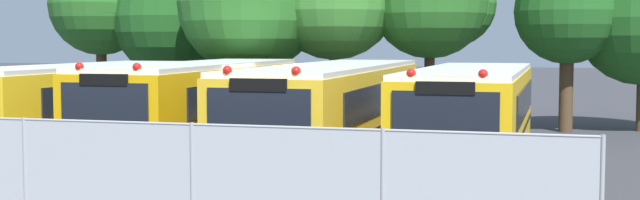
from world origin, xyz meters
TOP-DOWN VIEW (x-y plane):
  - ground_plane at (0.00, 0.00)m, footprint 160.00×160.00m
  - school_bus_0 at (-5.46, 0.02)m, footprint 2.48×9.85m
  - school_bus_1 at (-1.88, 0.14)m, footprint 2.72×10.37m
  - school_bus_2 at (1.80, 0.14)m, footprint 2.70×11.65m
  - school_bus_3 at (5.27, 0.02)m, footprint 2.54×9.81m
  - tree_0 at (-10.39, 9.59)m, footprint 4.11×4.11m
  - tree_1 at (-7.52, 10.13)m, footprint 4.79×4.79m
  - tree_2 at (-3.19, 7.43)m, footprint 5.04×5.04m
  - tree_4 at (3.14, 8.92)m, footprint 4.36×4.20m
  - tree_5 at (7.48, 9.23)m, footprint 3.57×3.57m
  - chainlink_fence at (0.04, -7.87)m, footprint 15.67×0.07m

SIDE VIEW (x-z plane):
  - ground_plane at x=0.00m, z-range 0.00..0.00m
  - chainlink_fence at x=0.04m, z-range 0.04..1.82m
  - school_bus_0 at x=-5.46m, z-range 0.07..2.63m
  - school_bus_3 at x=5.27m, z-range 0.07..2.64m
  - school_bus_2 at x=1.80m, z-range 0.07..2.70m
  - school_bus_1 at x=-1.88m, z-range 0.07..2.71m
  - tree_5 at x=7.48m, z-range 1.08..6.96m
  - tree_1 at x=-7.52m, z-range 0.86..7.31m
  - tree_2 at x=-3.19m, z-range 0.89..7.84m
  - tree_4 at x=3.14m, z-range 1.17..7.85m
  - tree_0 at x=-10.39m, z-range 1.24..7.86m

